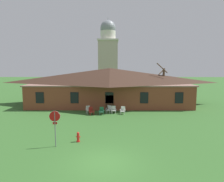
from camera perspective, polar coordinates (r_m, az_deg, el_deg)
The scene contains 12 objects.
ground_plane at distance 13.01m, azimuth -2.07°, elevation -19.97°, with size 200.00×200.00×0.00m, color #336028.
brick_building at distance 31.22m, azimuth -0.61°, elevation 1.56°, with size 24.36×10.40×5.68m.
dome_tower at distance 50.91m, azimuth -1.15°, elevation 9.84°, with size 5.18×5.18×18.32m.
stop_sign at distance 15.15m, azimuth -16.25°, elevation -8.46°, with size 0.80×0.16×2.72m.
lawn_chair_by_porch at distance 25.29m, azimuth -6.89°, elevation -5.32°, with size 0.83×0.86×0.96m.
lawn_chair_near_door at distance 24.48m, azimuth -6.06°, elevation -5.73°, with size 0.81×0.85×0.96m.
lawn_chair_left_end at distance 24.42m, azimuth -3.05°, elevation -5.73°, with size 0.65×0.68×0.96m.
lawn_chair_middle at distance 25.37m, azimuth -0.88°, elevation -5.23°, with size 0.80×0.84×0.96m.
lawn_chair_right_end at distance 25.06m, azimuth 0.47°, elevation -5.38°, with size 0.67×0.70×0.96m.
lawn_chair_far_side at distance 24.78m, azimuth 3.16°, elevation -5.54°, with size 0.72×0.77×0.96m.
bare_tree_beside_building at distance 31.98m, azimuth 14.55°, elevation 1.95°, with size 1.55×2.31×6.50m.
fire_hydrant at distance 16.17m, azimuth -9.81°, elevation -13.06°, with size 0.36×0.28×0.79m.
Camera 1 is at (0.51, -11.58, 5.93)m, focal length 31.50 mm.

